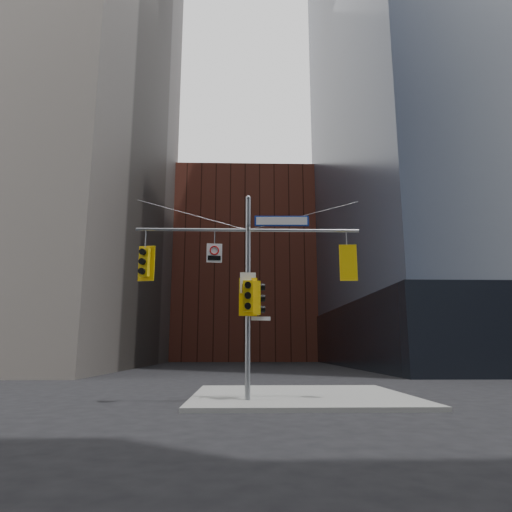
{
  "coord_description": "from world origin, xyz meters",
  "views": [
    {
      "loc": [
        -0.16,
        -13.84,
        1.86
      ],
      "look_at": [
        0.28,
        2.0,
        5.05
      ],
      "focal_mm": 32.0,
      "sensor_mm": 36.0,
      "label": 1
    }
  ],
  "objects": [
    {
      "name": "traffic_light_pole_front",
      "position": [
        0.0,
        1.73,
        3.59
      ],
      "size": [
        0.63,
        0.5,
        1.32
      ],
      "rotation": [
        0.0,
        0.0,
        -0.03
      ],
      "color": "yellow",
      "rests_on": "ground"
    },
    {
      "name": "traffic_light_west_arm",
      "position": [
        -3.64,
        2.01,
        4.8
      ],
      "size": [
        0.6,
        0.54,
        1.27
      ],
      "rotation": [
        0.0,
        0.0,
        -0.21
      ],
      "color": "yellow",
      "rests_on": "ground"
    },
    {
      "name": "sidewalk_corner",
      "position": [
        2.0,
        4.0,
        0.07
      ],
      "size": [
        8.0,
        8.0,
        0.15
      ],
      "primitive_type": "cube",
      "color": "gray",
      "rests_on": "ground"
    },
    {
      "name": "traffic_light_east_arm",
      "position": [
        3.54,
        1.99,
        4.8
      ],
      "size": [
        0.62,
        0.51,
        1.29
      ],
      "rotation": [
        0.0,
        0.0,
        3.07
      ],
      "color": "yellow",
      "rests_on": "ground"
    },
    {
      "name": "street_sign_blade",
      "position": [
        1.21,
        2.0,
        6.35
      ],
      "size": [
        1.96,
        0.1,
        0.38
      ],
      "rotation": [
        0.0,
        0.0,
        -0.02
      ],
      "color": "#1131A1",
      "rests_on": "ground"
    },
    {
      "name": "regulatory_sign_arm",
      "position": [
        -1.19,
        1.97,
        5.17
      ],
      "size": [
        0.54,
        0.11,
        0.68
      ],
      "rotation": [
        0.0,
        0.0,
        0.13
      ],
      "color": "silver",
      "rests_on": "ground"
    },
    {
      "name": "ground",
      "position": [
        0.0,
        0.0,
        0.0
      ],
      "size": [
        160.0,
        160.0,
        0.0
      ],
      "primitive_type": "plane",
      "color": "black",
      "rests_on": "ground"
    },
    {
      "name": "tower_nw",
      "position": [
        -28.0,
        32.0,
        40.0
      ],
      "size": [
        36.0,
        36.0,
        80.0
      ],
      "primitive_type": "cube",
      "color": "gray",
      "rests_on": "ground"
    },
    {
      "name": "street_blade_ew",
      "position": [
        0.45,
        2.0,
        2.85
      ],
      "size": [
        0.67,
        0.12,
        0.14
      ],
      "rotation": [
        0.0,
        0.0,
        0.13
      ],
      "color": "silver",
      "rests_on": "ground"
    },
    {
      "name": "traffic_light_pole_side",
      "position": [
        0.33,
        2.01,
        3.56
      ],
      "size": [
        0.48,
        0.41,
        1.17
      ],
      "rotation": [
        0.0,
        0.0,
        1.71
      ],
      "color": "yellow",
      "rests_on": "ground"
    },
    {
      "name": "brick_midrise",
      "position": [
        0.0,
        58.0,
        14.0
      ],
      "size": [
        26.0,
        20.0,
        28.0
      ],
      "primitive_type": "cube",
      "color": "brown",
      "rests_on": "ground"
    },
    {
      "name": "street_blade_ns",
      "position": [
        0.0,
        2.45,
        2.87
      ],
      "size": [
        0.14,
        0.82,
        0.17
      ],
      "rotation": [
        0.0,
        0.0,
        -0.13
      ],
      "color": "#145926",
      "rests_on": "ground"
    },
    {
      "name": "regulatory_sign_pole",
      "position": [
        0.0,
        1.88,
        4.06
      ],
      "size": [
        0.55,
        0.1,
        0.72
      ],
      "rotation": [
        0.0,
        0.0,
        0.13
      ],
      "color": "silver",
      "rests_on": "ground"
    },
    {
      "name": "signal_assembly",
      "position": [
        0.0,
        1.99,
        4.42
      ],
      "size": [
        8.0,
        0.8,
        7.3
      ],
      "color": "gray",
      "rests_on": "ground"
    }
  ]
}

